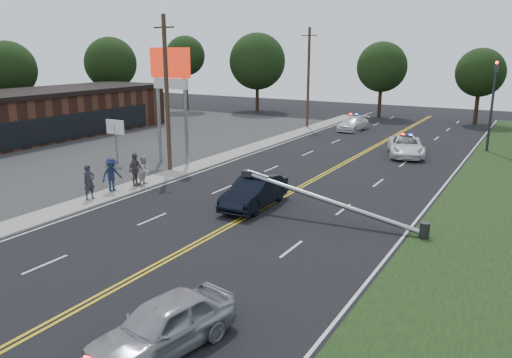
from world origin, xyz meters
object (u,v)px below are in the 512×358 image
Objects in this scene: pylon_sign at (170,78)px; bystander_c at (112,174)px; fallen_streetlight at (339,204)px; utility_pole_mid at (167,94)px; emergency_b at (353,124)px; small_sign at (115,131)px; bystander_a at (89,182)px; crashed_sedan at (254,192)px; utility_pole_far at (308,78)px; traffic_signal at (493,98)px; waiting_sedan at (163,325)px; bystander_b at (145,170)px; emergency_a at (406,146)px; bystander_d at (135,169)px.

bystander_c is (1.83, -7.67, -4.92)m from pylon_sign.
fallen_streetlight is 14.58m from utility_pole_mid.
small_sign is at bearing -106.54° from emergency_b.
bystander_a is (1.98, -9.43, -4.93)m from pylon_sign.
utility_pole_mid is at bearing 154.01° from crashed_sedan.
traffic_signal is at bearing -12.89° from utility_pole_far.
traffic_signal is at bearing 40.39° from pylon_sign.
traffic_signal is (22.30, 18.00, 1.87)m from small_sign.
fallen_streetlight reaches higher than waiting_sedan.
bystander_c is at bearing 10.36° from bystander_a.
utility_pole_mid is at bearing -56.98° from pylon_sign.
emergency_a is at bearing -44.47° from bystander_b.
pylon_sign is 22.10m from emergency_b.
bystander_a is at bearing 162.52° from bystander_b.
fallen_streetlight is at bearing -102.00° from bystander_b.
bystander_d reaches higher than emergency_b.
bystander_a is (5.48, -7.43, -1.27)m from small_sign.
crashed_sedan is 7.88m from bystander_d.
traffic_signal is at bearing -49.68° from bystander_d.
utility_pole_mid reaches higher than small_sign.
pylon_sign reaches higher than bystander_d.
bystander_c is (5.33, -5.67, -1.26)m from small_sign.
pylon_sign is at bearing -93.72° from utility_pole_far.
waiting_sedan is (13.03, -38.03, -4.34)m from utility_pole_far.
waiting_sedan is 16.23m from bystander_c.
waiting_sedan is 0.82× the size of emergency_a.
bystander_b reaches higher than emergency_b.
bystander_a is at bearing -84.77° from utility_pole_mid.
small_sign reaches higher than bystander_b.
emergency_b is 2.40× the size of bystander_a.
bystander_d is at bearing -179.21° from fallen_streetlight.
emergency_b is (4.73, 0.58, -4.43)m from utility_pole_far.
utility_pole_mid is 21.10m from waiting_sedan.
bystander_d reaches higher than crashed_sedan.
utility_pole_far is (-17.50, 4.00, 0.88)m from traffic_signal.
bystander_a is (-16.82, -25.43, -3.14)m from traffic_signal.
crashed_sedan is 8.83m from bystander_a.
waiting_sedan is 16.99m from bystander_d.
pylon_sign is at bearing 17.49° from bystander_a.
emergency_a is at bearing 93.61° from fallen_streetlight.
fallen_streetlight is 2.07× the size of emergency_b.
utility_pole_mid is at bearing 10.86° from bystander_a.
utility_pole_far reaches higher than bystander_a.
utility_pole_far is (0.00, 22.00, 0.00)m from utility_pole_mid.
bystander_c is (-0.61, -2.00, 0.09)m from bystander_b.
traffic_signal is 3.74× the size of bystander_a.
pylon_sign reaches higher than traffic_signal.
utility_pole_mid is 6.96m from bystander_c.
bystander_b is at bearing -91.44° from emergency_b.
bystander_c is at bearing -169.65° from crashed_sedan.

